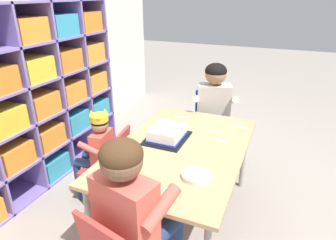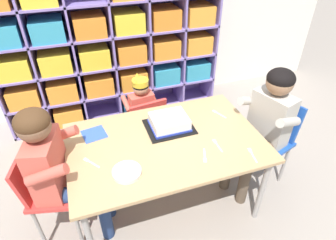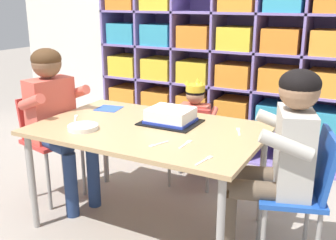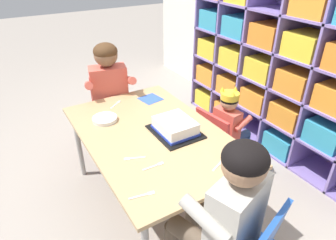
# 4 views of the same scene
# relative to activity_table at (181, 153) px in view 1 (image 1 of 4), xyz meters

# --- Properties ---
(ground) EXTENTS (16.00, 16.00, 0.00)m
(ground) POSITION_rel_activity_table_xyz_m (0.00, 0.00, -0.58)
(ground) COLOR gray
(storage_cubby_shelf) EXTENTS (2.22, 0.38, 1.55)m
(storage_cubby_shelf) POSITION_rel_activity_table_xyz_m (-0.14, 1.39, 0.19)
(storage_cubby_shelf) COLOR #7F6BB2
(storage_cubby_shelf) RESTS_ON ground
(activity_table) EXTENTS (1.31, 0.85, 0.63)m
(activity_table) POSITION_rel_activity_table_xyz_m (0.00, 0.00, 0.00)
(activity_table) COLOR tan
(activity_table) RESTS_ON ground
(classroom_chair_blue) EXTENTS (0.39, 0.37, 0.63)m
(classroom_chair_blue) POSITION_rel_activity_table_xyz_m (0.00, 0.60, -0.22)
(classroom_chair_blue) COLOR red
(classroom_chair_blue) RESTS_ON ground
(child_with_crown) EXTENTS (0.31, 0.32, 0.80)m
(child_with_crown) POSITION_rel_activity_table_xyz_m (-0.01, 0.71, -0.09)
(child_with_crown) COLOR #D15647
(child_with_crown) RESTS_ON ground
(adult_helper_seated) EXTENTS (0.47, 0.45, 1.05)m
(adult_helper_seated) POSITION_rel_activity_table_xyz_m (-0.70, -0.01, 0.07)
(adult_helper_seated) COLOR #D15647
(adult_helper_seated) RESTS_ON ground
(classroom_chair_guest_side) EXTENTS (0.43, 0.44, 0.74)m
(classroom_chair_guest_side) POSITION_rel_activity_table_xyz_m (0.88, 0.00, -0.13)
(classroom_chair_guest_side) COLOR #1E4CA8
(classroom_chair_guest_side) RESTS_ON ground
(guest_at_table_side) EXTENTS (0.48, 0.46, 1.04)m
(guest_at_table_side) POSITION_rel_activity_table_xyz_m (0.77, -0.03, 0.06)
(guest_at_table_side) COLOR #B2ADA3
(guest_at_table_side) RESTS_ON ground
(birthday_cake_on_tray) EXTENTS (0.34, 0.28, 0.09)m
(birthday_cake_on_tray) POSITION_rel_activity_table_xyz_m (0.07, 0.14, 0.09)
(birthday_cake_on_tray) COLOR black
(birthday_cake_on_tray) RESTS_ON activity_table
(paper_plate_stack) EXTENTS (0.17, 0.17, 0.03)m
(paper_plate_stack) POSITION_rel_activity_table_xyz_m (-0.31, -0.21, 0.06)
(paper_plate_stack) COLOR white
(paper_plate_stack) RESTS_ON activity_table
(paper_napkin_square) EXTENTS (0.18, 0.18, 0.00)m
(paper_napkin_square) POSITION_rel_activity_table_xyz_m (-0.45, 0.23, 0.05)
(paper_napkin_square) COLOR #3356B7
(paper_napkin_square) RESTS_ON activity_table
(fork_scattered_mid_table) EXTENTS (0.06, 0.12, 0.00)m
(fork_scattered_mid_table) POSITION_rel_activity_table_xyz_m (0.19, -0.23, 0.05)
(fork_scattered_mid_table) COLOR white
(fork_scattered_mid_table) RESTS_ON activity_table
(fork_at_table_front_edge) EXTENTS (0.02, 0.13, 0.00)m
(fork_at_table_front_edge) POSITION_rel_activity_table_xyz_m (0.31, -0.15, 0.05)
(fork_at_table_front_edge) COLOR white
(fork_at_table_front_edge) RESTS_ON activity_table
(fork_near_child_seat) EXTENTS (0.04, 0.13, 0.00)m
(fork_near_child_seat) POSITION_rel_activity_table_xyz_m (0.49, -0.31, 0.05)
(fork_near_child_seat) COLOR white
(fork_near_child_seat) RESTS_ON activity_table
(fork_by_napkin) EXTENTS (0.06, 0.13, 0.00)m
(fork_by_napkin) POSITION_rel_activity_table_xyz_m (0.49, 0.17, 0.05)
(fork_by_napkin) COLOR white
(fork_by_napkin) RESTS_ON activity_table
(fork_near_cake_tray) EXTENTS (0.09, 0.12, 0.00)m
(fork_near_cake_tray) POSITION_rel_activity_table_xyz_m (-0.51, -0.04, 0.05)
(fork_near_cake_tray) COLOR white
(fork_near_cake_tray) RESTS_ON activity_table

